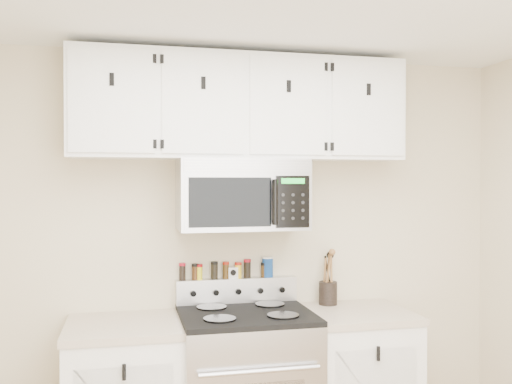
# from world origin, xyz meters

# --- Properties ---
(back_wall) EXTENTS (3.50, 0.01, 2.50)m
(back_wall) POSITION_xyz_m (0.00, 1.75, 1.25)
(back_wall) COLOR #C2B691
(back_wall) RESTS_ON floor
(microwave) EXTENTS (0.76, 0.44, 0.42)m
(microwave) POSITION_xyz_m (0.00, 1.55, 1.63)
(microwave) COLOR #9E9EA3
(microwave) RESTS_ON back_wall
(upper_cabinets) EXTENTS (2.00, 0.35, 0.62)m
(upper_cabinets) POSITION_xyz_m (-0.00, 1.58, 2.15)
(upper_cabinets) COLOR white
(upper_cabinets) RESTS_ON back_wall
(utensil_crock) EXTENTS (0.12, 0.12, 0.34)m
(utensil_crock) POSITION_xyz_m (0.58, 1.64, 1.01)
(utensil_crock) COLOR black
(utensil_crock) RESTS_ON base_cabinet_right
(kitchen_timer) EXTENTS (0.06, 0.05, 0.07)m
(kitchen_timer) POSITION_xyz_m (-0.03, 1.71, 1.14)
(kitchen_timer) COLOR white
(kitchen_timer) RESTS_ON range
(salt_canister) EXTENTS (0.07, 0.07, 0.13)m
(salt_canister) POSITION_xyz_m (0.20, 1.71, 1.16)
(salt_canister) COLOR navy
(salt_canister) RESTS_ON range
(spice_jar_0) EXTENTS (0.04, 0.04, 0.11)m
(spice_jar_0) POSITION_xyz_m (-0.34, 1.71, 1.15)
(spice_jar_0) COLOR black
(spice_jar_0) RESTS_ON range
(spice_jar_1) EXTENTS (0.04, 0.04, 0.10)m
(spice_jar_1) POSITION_xyz_m (-0.26, 1.71, 1.15)
(spice_jar_1) COLOR #41250F
(spice_jar_1) RESTS_ON range
(spice_jar_2) EXTENTS (0.04, 0.04, 0.10)m
(spice_jar_2) POSITION_xyz_m (-0.24, 1.71, 1.15)
(spice_jar_2) COLOR yellow
(spice_jar_2) RESTS_ON range
(spice_jar_3) EXTENTS (0.04, 0.04, 0.11)m
(spice_jar_3) POSITION_xyz_m (-0.14, 1.71, 1.15)
(spice_jar_3) COLOR black
(spice_jar_3) RESTS_ON range
(spice_jar_4) EXTENTS (0.04, 0.04, 0.11)m
(spice_jar_4) POSITION_xyz_m (-0.07, 1.71, 1.15)
(spice_jar_4) COLOR #3E290F
(spice_jar_4) RESTS_ON range
(spice_jar_5) EXTENTS (0.04, 0.04, 0.10)m
(spice_jar_5) POSITION_xyz_m (0.01, 1.71, 1.15)
(spice_jar_5) COLOR yellow
(spice_jar_5) RESTS_ON range
(spice_jar_6) EXTENTS (0.04, 0.04, 0.12)m
(spice_jar_6) POSITION_xyz_m (0.07, 1.71, 1.16)
(spice_jar_6) COLOR black
(spice_jar_6) RESTS_ON range
(spice_jar_7) EXTENTS (0.04, 0.04, 0.09)m
(spice_jar_7) POSITION_xyz_m (0.18, 1.71, 1.15)
(spice_jar_7) COLOR #3E270F
(spice_jar_7) RESTS_ON range
(spice_jar_8) EXTENTS (0.04, 0.04, 0.10)m
(spice_jar_8) POSITION_xyz_m (0.21, 1.71, 1.15)
(spice_jar_8) COLOR yellow
(spice_jar_8) RESTS_ON range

